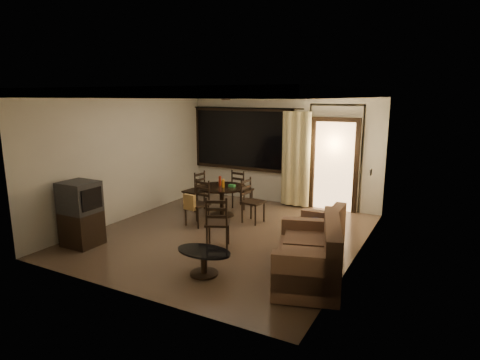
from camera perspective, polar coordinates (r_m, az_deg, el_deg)
The scene contains 12 objects.
ground at distance 8.01m, azimuth -1.89°, elevation -7.70°, with size 5.50×5.50×0.00m, color #7F6651.
room_shell at distance 8.93m, azimuth 7.11°, elevation 6.32°, with size 5.50×6.70×5.50m.
dining_table at distance 9.07m, azimuth -2.56°, elevation -1.80°, with size 1.09×1.09×0.90m.
dining_chair_west at distance 9.66m, azimuth -6.48°, elevation -2.58°, with size 0.47×0.47×0.95m.
dining_chair_east at distance 8.67m, azimuth 1.81°, elevation -4.21°, with size 0.47×0.47×0.95m.
dining_chair_south at distance 8.50m, azimuth -6.13°, elevation -4.44°, with size 0.47×0.52×0.95m.
dining_chair_north at distance 9.75m, azimuth 0.29°, elevation -2.37°, with size 0.47×0.47×0.95m.
tv_cabinet at distance 7.83m, azimuth -21.70°, elevation -4.46°, with size 0.63×0.56×1.19m.
sofa at distance 6.10m, azimuth 10.19°, elevation -10.75°, with size 1.35×1.88×0.90m.
armchair at distance 7.26m, azimuth 11.45°, elevation -7.32°, with size 0.82×0.82×0.79m.
coffee_table at distance 6.24m, azimuth -5.16°, elevation -11.05°, with size 0.89×0.53×0.39m.
side_chair at distance 7.25m, azimuth -3.18°, elevation -7.44°, with size 0.57×0.57×0.97m.
Camera 1 is at (3.79, -6.52, 2.70)m, focal length 30.00 mm.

